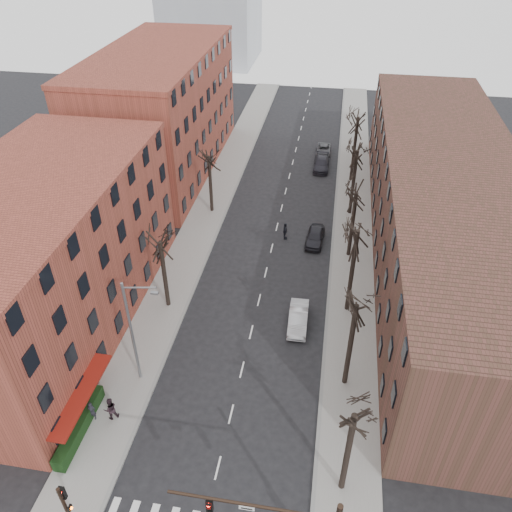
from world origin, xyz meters
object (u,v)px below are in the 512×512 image
at_px(parked_car_near, 315,237).
at_px(silver_sedan, 298,318).
at_px(parked_car_mid, 321,164).
at_px(pedestrian_a, 92,411).

bearing_deg(parked_car_near, silver_sedan, -88.65).
relative_size(silver_sedan, parked_car_near, 1.03).
relative_size(parked_car_mid, pedestrian_a, 3.09).
bearing_deg(silver_sedan, parked_car_mid, 88.23).
height_order(parked_car_near, parked_car_mid, parked_car_near).
bearing_deg(silver_sedan, pedestrian_a, -139.45).
bearing_deg(pedestrian_a, parked_car_mid, 57.01).
relative_size(parked_car_near, pedestrian_a, 2.73).
bearing_deg(pedestrian_a, silver_sedan, 26.60).
xyz_separation_m(parked_car_near, pedestrian_a, (-13.24, -23.70, 0.20)).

